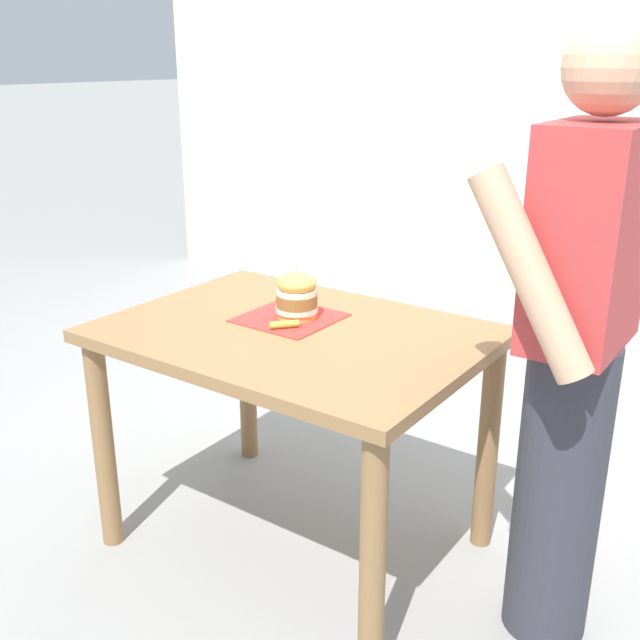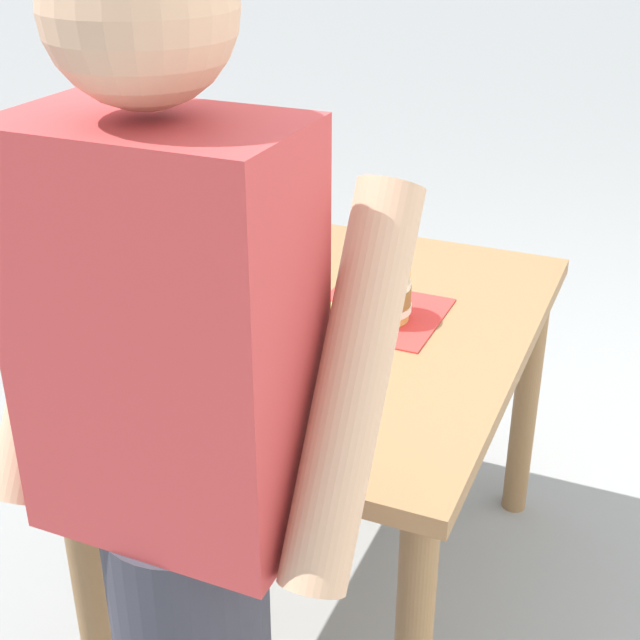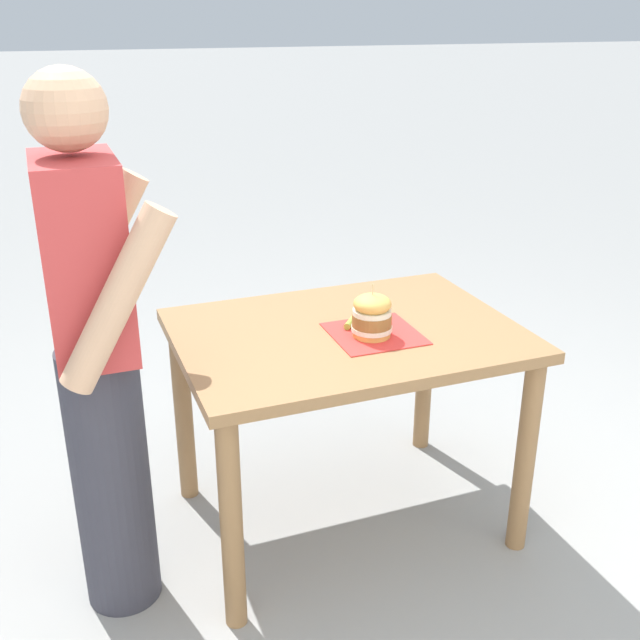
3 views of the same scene
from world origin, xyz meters
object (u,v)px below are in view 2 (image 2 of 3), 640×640
object	(u,v)px
pickle_spear	(333,310)
diner_across_table	(185,518)
patio_table	(337,370)
sandwich	(382,288)

from	to	relation	value
pickle_spear	diner_across_table	world-z (taller)	diner_across_table
pickle_spear	diner_across_table	bearing A→B (deg)	98.38
diner_across_table	pickle_spear	bearing A→B (deg)	-81.62
patio_table	diner_across_table	size ratio (longest dim) A/B	0.69
patio_table	diner_across_table	distance (m)	0.87
patio_table	pickle_spear	distance (m)	0.15
pickle_spear	diner_across_table	size ratio (longest dim) A/B	0.06
pickle_spear	diner_across_table	distance (m)	0.87
sandwich	pickle_spear	world-z (taller)	sandwich
sandwich	diner_across_table	xyz separation A→B (m)	(-0.02, 0.89, 0.01)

